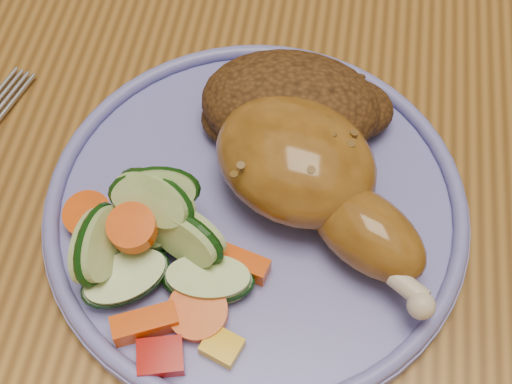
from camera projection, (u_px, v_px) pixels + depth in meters
The scene contains 6 objects.
dining_table at pixel (369, 167), 0.58m from camera, with size 0.90×1.40×0.75m.
plate at pixel (256, 209), 0.45m from camera, with size 0.27×0.27×0.01m, color #6E6FC5.
plate_rim at pixel (256, 200), 0.44m from camera, with size 0.26×0.26×0.01m, color #6E6FC5.
chicken_leg at pixel (312, 177), 0.43m from camera, with size 0.16×0.15×0.06m.
rice_pilaf at pixel (294, 107), 0.46m from camera, with size 0.13×0.08×0.05m.
vegetable_pile at pixel (153, 244), 0.41m from camera, with size 0.13×0.13×0.06m.
Camera 1 is at (-0.04, -0.33, 1.15)m, focal length 50.00 mm.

